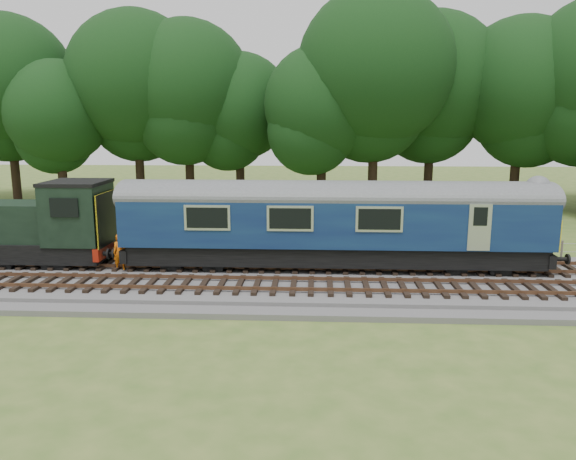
{
  "coord_description": "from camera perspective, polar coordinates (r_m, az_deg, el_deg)",
  "views": [
    {
      "loc": [
        0.15,
        -22.4,
        6.72
      ],
      "look_at": [
        -1.05,
        1.4,
        2.0
      ],
      "focal_mm": 35.0,
      "sensor_mm": 36.0,
      "label": 1
    }
  ],
  "objects": [
    {
      "name": "ground",
      "position": [
        23.39,
        2.4,
        -5.5
      ],
      "size": [
        120.0,
        120.0,
        0.0
      ],
      "primitive_type": "plane",
      "color": "#426525",
      "rests_on": "ground"
    },
    {
      "name": "ballast",
      "position": [
        23.34,
        2.4,
        -5.09
      ],
      "size": [
        70.0,
        7.0,
        0.35
      ],
      "primitive_type": "cube",
      "color": "#4C4C4F",
      "rests_on": "ground"
    },
    {
      "name": "track_north",
      "position": [
        24.62,
        2.44,
        -3.64
      ],
      "size": [
        67.2,
        2.4,
        0.21
      ],
      "color": "black",
      "rests_on": "ballast"
    },
    {
      "name": "track_south",
      "position": [
        21.74,
        2.37,
        -5.67
      ],
      "size": [
        67.2,
        2.4,
        0.21
      ],
      "color": "black",
      "rests_on": "ballast"
    },
    {
      "name": "fence",
      "position": [
        27.73,
        2.48,
        -2.83
      ],
      "size": [
        64.0,
        0.12,
        1.0
      ],
      "primitive_type": null,
      "color": "#6B6054",
      "rests_on": "ground"
    },
    {
      "name": "tree_line",
      "position": [
        44.91,
        2.65,
        2.59
      ],
      "size": [
        70.0,
        8.0,
        18.0
      ],
      "primitive_type": null,
      "color": "black",
      "rests_on": "ground"
    },
    {
      "name": "dmu_railcar",
      "position": [
        24.17,
        4.66,
        1.36
      ],
      "size": [
        18.05,
        2.86,
        3.88
      ],
      "color": "black",
      "rests_on": "ground"
    },
    {
      "name": "shunter_loco",
      "position": [
        27.61,
        -25.64,
        0.19
      ],
      "size": [
        8.92,
        2.6,
        3.38
      ],
      "color": "black",
      "rests_on": "ground"
    },
    {
      "name": "worker",
      "position": [
        25.03,
        -16.7,
        -2.18
      ],
      "size": [
        0.68,
        0.6,
        1.56
      ],
      "primitive_type": "imported",
      "rotation": [
        0.0,
        0.0,
        0.5
      ],
      "color": "orange",
      "rests_on": "ballast"
    }
  ]
}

